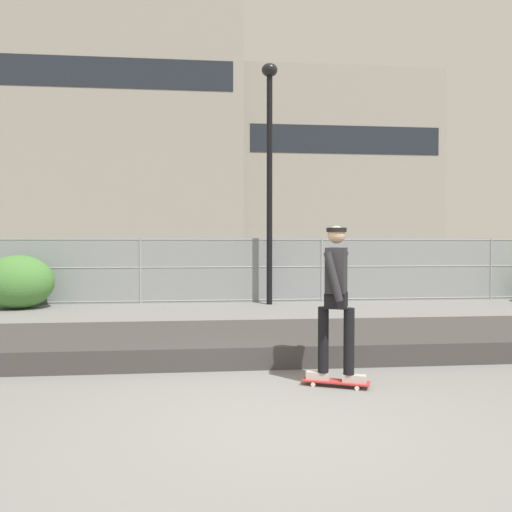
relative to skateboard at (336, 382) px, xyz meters
name	(u,v)px	position (x,y,z in m)	size (l,w,h in m)	color
ground_plane	(283,421)	(-0.81, -1.09, -0.06)	(120.00, 120.00, 0.00)	slate
gravel_berm	(253,341)	(-0.81, 2.03, 0.10)	(13.80, 2.41, 0.31)	#3D3A38
skateboard	(336,382)	(0.00, 0.00, 0.00)	(0.82, 0.49, 0.07)	#B22D2D
skater	(336,292)	(0.00, 0.00, 1.08)	(0.70, 0.62, 1.87)	#B2ADA8
chain_fence	(233,270)	(-0.81, 8.47, 0.87)	(26.19, 0.06, 1.85)	gray
street_lamp	(270,155)	(0.19, 7.93, 4.10)	(0.44, 0.44, 6.66)	black
parked_car_near	(165,268)	(-2.98, 11.61, 0.78)	(4.50, 2.14, 1.66)	navy
parked_car_mid	(352,267)	(3.56, 11.32, 0.78)	(4.53, 2.20, 1.66)	#474C54
library_building	(121,128)	(-9.64, 42.86, 12.50)	(22.44, 13.35, 25.12)	gray
office_block	(329,173)	(10.94, 44.21, 8.75)	(18.83, 12.19, 17.61)	gray
shrub_left	(18,282)	(-6.44, 7.66, 0.64)	(1.81, 1.48, 1.40)	#477F38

